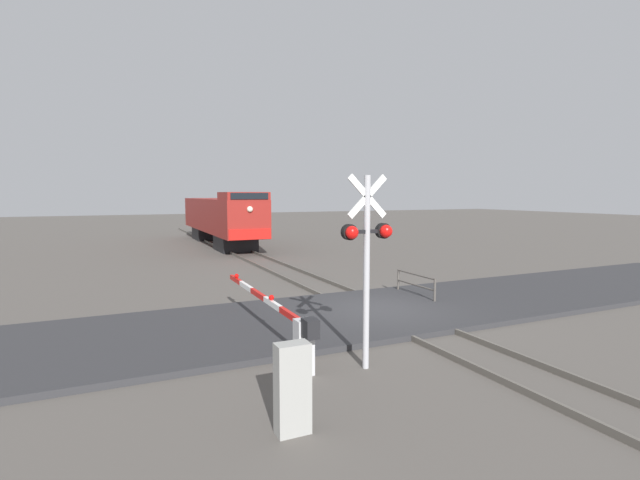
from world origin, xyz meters
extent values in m
plane|color=#514C47|center=(0.00, 0.00, 0.00)|extent=(160.00, 160.00, 0.00)
cube|color=#59544C|center=(-0.72, 0.00, 0.07)|extent=(0.08, 80.00, 0.15)
cube|color=#59544C|center=(0.72, 0.00, 0.07)|extent=(0.08, 80.00, 0.15)
cube|color=#2D2D30|center=(0.00, 0.00, 0.08)|extent=(36.00, 5.59, 0.16)
cube|color=black|center=(0.00, 18.30, 0.53)|extent=(2.32, 3.20, 1.05)
cube|color=black|center=(0.00, 27.09, 0.53)|extent=(2.32, 3.20, 1.05)
cube|color=maroon|center=(0.00, 22.69, 2.26)|extent=(2.73, 15.99, 2.41)
cube|color=maroon|center=(0.00, 16.08, 3.70)|extent=(2.68, 2.75, 0.48)
cube|color=black|center=(0.00, 14.67, 3.70)|extent=(2.32, 0.06, 0.39)
cube|color=red|center=(0.00, 14.66, 1.40)|extent=(2.60, 0.08, 0.64)
sphere|color=#F2EACC|center=(0.00, 14.65, 2.92)|extent=(0.36, 0.36, 0.36)
cylinder|color=#ADADB2|center=(-2.79, -3.92, 2.11)|extent=(0.14, 0.14, 4.23)
cube|color=white|center=(-2.79, -3.92, 3.78)|extent=(0.95, 0.04, 0.95)
cube|color=white|center=(-2.79, -3.92, 3.78)|extent=(0.95, 0.04, 0.95)
cube|color=black|center=(-2.79, -3.92, 3.03)|extent=(1.04, 0.08, 0.08)
sphere|color=red|center=(-3.21, -4.02, 3.03)|extent=(0.28, 0.28, 0.28)
sphere|color=red|center=(-2.37, -4.02, 3.03)|extent=(0.28, 0.28, 0.28)
cylinder|color=black|center=(-3.21, -3.90, 3.03)|extent=(0.34, 0.14, 0.34)
cylinder|color=black|center=(-2.37, -3.90, 3.03)|extent=(0.34, 0.14, 0.34)
cube|color=silver|center=(-4.16, -3.67, 0.59)|extent=(0.36, 0.36, 1.19)
cube|color=black|center=(-4.16, -4.02, 1.09)|extent=(0.28, 0.36, 0.40)
cube|color=red|center=(-4.16, -2.87, 1.09)|extent=(0.10, 1.21, 0.14)
cube|color=white|center=(-4.16, -1.66, 1.09)|extent=(0.10, 1.21, 0.14)
cube|color=red|center=(-4.16, -0.46, 1.09)|extent=(0.10, 1.21, 0.14)
cube|color=white|center=(-4.16, 0.75, 1.09)|extent=(0.10, 1.21, 0.14)
cube|color=red|center=(-4.16, 1.95, 1.09)|extent=(0.10, 1.21, 0.14)
sphere|color=red|center=(-4.16, -1.56, 1.23)|extent=(0.14, 0.14, 0.14)
sphere|color=red|center=(-4.16, 1.88, 1.23)|extent=(0.14, 0.14, 0.14)
cube|color=#999993|center=(-5.28, -5.87, 0.74)|extent=(0.55, 0.32, 1.49)
cylinder|color=#4C4742|center=(2.29, 0.09, 0.47)|extent=(0.08, 0.08, 0.95)
cylinder|color=#4C4742|center=(2.29, 2.30, 0.47)|extent=(0.08, 0.08, 0.95)
cylinder|color=#4C4742|center=(2.29, 1.20, 0.91)|extent=(0.06, 2.20, 0.06)
cylinder|color=#4C4742|center=(2.29, 1.20, 0.52)|extent=(0.06, 2.20, 0.06)
camera|label=1|loc=(-7.86, -12.53, 3.83)|focal=26.13mm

